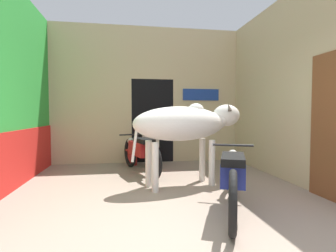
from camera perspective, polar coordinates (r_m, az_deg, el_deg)
ground_plane at (r=2.74m, az=3.65°, el=-23.88°), size 30.00×30.00×0.00m
wall_left_shopfront at (r=4.86m, az=-32.08°, el=7.15°), size 0.25×4.18×3.39m
wall_back_with_doorway at (r=6.85m, az=-4.27°, el=4.68°), size 4.66×0.93×3.39m
wall_right_with_door at (r=5.35m, az=24.67°, el=7.20°), size 0.22×4.18×3.39m
cow at (r=4.45m, az=4.07°, el=0.33°), size 2.05×0.95×1.42m
motorcycle_near at (r=3.45m, az=13.91°, el=-10.39°), size 0.94×1.96×0.78m
motorcycle_far at (r=5.46m, az=-6.01°, el=-5.57°), size 0.78×1.91×0.77m
shopkeeper_seated at (r=6.15m, az=-3.78°, el=-3.19°), size 0.39×0.33×1.15m
plastic_stool at (r=6.34m, az=-7.77°, el=-6.57°), size 0.32×0.32×0.39m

